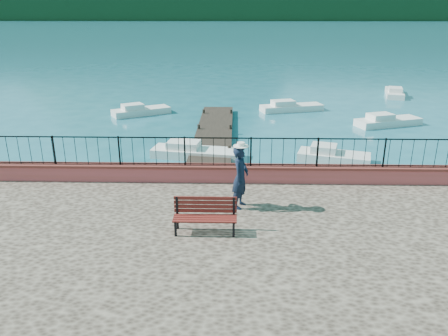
{
  "coord_description": "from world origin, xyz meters",
  "views": [
    {
      "loc": [
        -0.84,
        -10.1,
        6.71
      ],
      "look_at": [
        -1.15,
        2.0,
        2.3
      ],
      "focal_mm": 35.0,
      "sensor_mm": 36.0,
      "label": 1
    }
  ],
  "objects_px": {
    "person": "(240,177)",
    "boat_0": "(197,149)",
    "boat_5": "(395,91)",
    "boat_2": "(389,119)",
    "boat_3": "(141,109)",
    "boat_1": "(334,153)",
    "park_bench": "(205,222)",
    "boat_4": "(292,105)"
  },
  "relations": [
    {
      "from": "park_bench",
      "to": "boat_3",
      "type": "height_order",
      "value": "park_bench"
    },
    {
      "from": "park_bench",
      "to": "boat_4",
      "type": "bearing_deg",
      "value": 76.8
    },
    {
      "from": "boat_1",
      "to": "boat_5",
      "type": "xyz_separation_m",
      "value": [
        8.52,
        16.87,
        0.0
      ]
    },
    {
      "from": "park_bench",
      "to": "boat_1",
      "type": "height_order",
      "value": "park_bench"
    },
    {
      "from": "person",
      "to": "boat_3",
      "type": "xyz_separation_m",
      "value": [
        -6.52,
        17.1,
        -1.73
      ]
    },
    {
      "from": "boat_3",
      "to": "boat_1",
      "type": "bearing_deg",
      "value": -71.19
    },
    {
      "from": "boat_1",
      "to": "boat_5",
      "type": "height_order",
      "value": "same"
    },
    {
      "from": "boat_0",
      "to": "boat_4",
      "type": "bearing_deg",
      "value": 70.57
    },
    {
      "from": "boat_1",
      "to": "boat_4",
      "type": "distance_m",
      "value": 10.89
    },
    {
      "from": "park_bench",
      "to": "boat_2",
      "type": "relative_size",
      "value": 0.4
    },
    {
      "from": "boat_3",
      "to": "boat_4",
      "type": "xyz_separation_m",
      "value": [
        10.31,
        1.41,
        0.0
      ]
    },
    {
      "from": "boat_2",
      "to": "boat_1",
      "type": "bearing_deg",
      "value": -143.97
    },
    {
      "from": "boat_1",
      "to": "boat_4",
      "type": "bearing_deg",
      "value": 110.2
    },
    {
      "from": "boat_1",
      "to": "boat_3",
      "type": "height_order",
      "value": "same"
    },
    {
      "from": "boat_1",
      "to": "boat_0",
      "type": "bearing_deg",
      "value": -167.34
    },
    {
      "from": "person",
      "to": "boat_0",
      "type": "distance_m",
      "value": 8.51
    },
    {
      "from": "park_bench",
      "to": "boat_4",
      "type": "relative_size",
      "value": 0.38
    },
    {
      "from": "boat_0",
      "to": "boat_4",
      "type": "distance_m",
      "value": 11.91
    },
    {
      "from": "boat_1",
      "to": "boat_4",
      "type": "height_order",
      "value": "same"
    },
    {
      "from": "boat_1",
      "to": "boat_3",
      "type": "xyz_separation_m",
      "value": [
        -10.98,
        9.46,
        0.0
      ]
    },
    {
      "from": "boat_0",
      "to": "boat_2",
      "type": "bearing_deg",
      "value": 39.58
    },
    {
      "from": "boat_2",
      "to": "boat_4",
      "type": "xyz_separation_m",
      "value": [
        -5.43,
        3.95,
        0.0
      ]
    },
    {
      "from": "boat_0",
      "to": "boat_5",
      "type": "xyz_separation_m",
      "value": [
        14.97,
        16.41,
        0.0
      ]
    },
    {
      "from": "boat_1",
      "to": "person",
      "type": "bearing_deg",
      "value": -103.56
    },
    {
      "from": "person",
      "to": "boat_2",
      "type": "distance_m",
      "value": 17.32
    },
    {
      "from": "boat_5",
      "to": "boat_1",
      "type": "bearing_deg",
      "value": 168.67
    },
    {
      "from": "boat_2",
      "to": "boat_4",
      "type": "bearing_deg",
      "value": 124.61
    },
    {
      "from": "park_bench",
      "to": "boat_2",
      "type": "xyz_separation_m",
      "value": [
        10.16,
        16.15,
        -1.08
      ]
    },
    {
      "from": "person",
      "to": "boat_2",
      "type": "relative_size",
      "value": 0.46
    },
    {
      "from": "park_bench",
      "to": "boat_3",
      "type": "distance_m",
      "value": 19.54
    },
    {
      "from": "boat_4",
      "to": "boat_5",
      "type": "xyz_separation_m",
      "value": [
        9.18,
        6.0,
        0.0
      ]
    },
    {
      "from": "boat_2",
      "to": "boat_5",
      "type": "height_order",
      "value": "same"
    },
    {
      "from": "boat_4",
      "to": "boat_5",
      "type": "distance_m",
      "value": 10.97
    },
    {
      "from": "person",
      "to": "boat_3",
      "type": "distance_m",
      "value": 18.38
    },
    {
      "from": "boat_2",
      "to": "boat_0",
      "type": "bearing_deg",
      "value": -169.44
    },
    {
      "from": "park_bench",
      "to": "boat_1",
      "type": "xyz_separation_m",
      "value": [
        5.39,
        9.23,
        -1.08
      ]
    },
    {
      "from": "boat_3",
      "to": "boat_4",
      "type": "relative_size",
      "value": 0.88
    },
    {
      "from": "boat_2",
      "to": "boat_3",
      "type": "height_order",
      "value": "same"
    },
    {
      "from": "park_bench",
      "to": "person",
      "type": "relative_size",
      "value": 0.89
    },
    {
      "from": "person",
      "to": "boat_5",
      "type": "relative_size",
      "value": 0.44
    },
    {
      "from": "boat_3",
      "to": "park_bench",
      "type": "bearing_deg",
      "value": -103.79
    },
    {
      "from": "boat_2",
      "to": "boat_3",
      "type": "distance_m",
      "value": 15.95
    }
  ]
}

